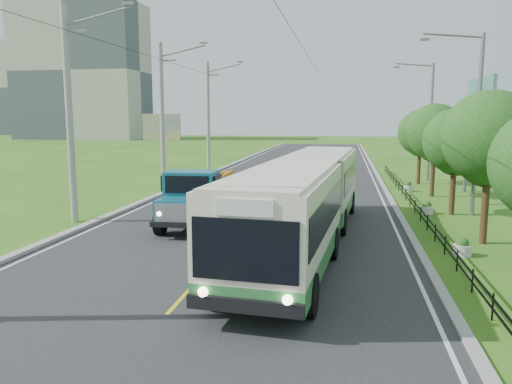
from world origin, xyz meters
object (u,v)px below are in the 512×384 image
(pole_far, at_px, (208,116))
(tree_fifth, at_px, (435,135))
(tree_third, at_px, (490,142))
(billboard_left, at_px, (162,131))
(tree_fourth, at_px, (456,144))
(planter_far, at_px, (408,187))
(dump_truck, at_px, (197,193))
(streetlight_mid, at_px, (475,118))
(pole_mid, at_px, (162,115))
(planter_near, at_px, (462,248))
(billboard_right, at_px, (479,111))
(streetlight_far, at_px, (429,118))
(bus, at_px, (305,196))
(pole_near, at_px, (70,114))
(tree_back, at_px, (421,135))
(planter_mid, at_px, (427,208))

(pole_far, distance_m, tree_fifth, 22.25)
(tree_third, bearing_deg, billboard_left, 140.67)
(tree_fourth, distance_m, planter_far, 8.62)
(tree_fifth, height_order, dump_truck, tree_fifth)
(streetlight_mid, height_order, planter_far, streetlight_mid)
(pole_mid, height_order, planter_near, pole_mid)
(tree_fourth, distance_m, billboard_right, 6.59)
(pole_far, distance_m, tree_fourth, 26.20)
(pole_mid, bearing_deg, streetlight_far, 20.32)
(bus, bearing_deg, pole_mid, 132.07)
(pole_mid, xyz_separation_m, pole_far, (0.00, 12.00, 0.00))
(pole_far, distance_m, streetlight_mid, 26.80)
(tree_fifth, bearing_deg, streetlight_far, 84.29)
(pole_near, bearing_deg, streetlight_far, 45.14)
(tree_back, bearing_deg, planter_near, -93.57)
(tree_back, xyz_separation_m, planter_mid, (-1.26, -12.14, -3.37))
(streetlight_far, bearing_deg, planter_far, -108.80)
(tree_third, height_order, streetlight_mid, streetlight_mid)
(dump_truck, bearing_deg, streetlight_far, 52.65)
(billboard_right, bearing_deg, tree_fifth, 176.70)
(dump_truck, bearing_deg, planter_mid, 20.54)
(streetlight_mid, bearing_deg, pole_far, 134.86)
(tree_back, height_order, planter_far, tree_back)
(bus, bearing_deg, tree_fifth, 67.76)
(tree_fifth, bearing_deg, tree_third, -90.00)
(planter_far, bearing_deg, tree_fourth, -80.92)
(tree_back, bearing_deg, pole_near, -136.59)
(pole_far, distance_m, planter_far, 20.70)
(planter_near, distance_m, planter_mid, 8.00)
(planter_far, xyz_separation_m, billboard_left, (-18.10, 2.00, 3.58))
(tree_back, relative_size, bus, 0.32)
(pole_far, distance_m, billboard_left, 9.17)
(planter_near, relative_size, planter_far, 1.00)
(tree_back, height_order, bus, tree_back)
(tree_fifth, relative_size, billboard_right, 0.79)
(planter_near, bearing_deg, billboard_right, 75.20)
(pole_mid, height_order, tree_back, pole_mid)
(pole_mid, distance_m, planter_far, 17.56)
(planter_near, xyz_separation_m, planter_mid, (0.00, 8.00, 0.00))
(planter_near, distance_m, billboard_right, 15.34)
(tree_third, xyz_separation_m, tree_fourth, (-0.00, 6.00, -0.40))
(pole_far, distance_m, planter_near, 32.19)
(tree_fifth, bearing_deg, planter_near, -95.08)
(tree_back, relative_size, streetlight_far, 0.61)
(streetlight_far, distance_m, planter_mid, 14.88)
(tree_third, xyz_separation_m, dump_truck, (-12.19, 1.20, -2.51))
(planter_mid, xyz_separation_m, billboard_left, (-18.10, 10.00, 3.58))
(planter_far, height_order, bus, bus)
(pole_mid, bearing_deg, bus, -52.60)
(tree_fourth, bearing_deg, billboard_right, 67.36)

